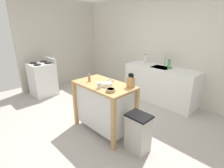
# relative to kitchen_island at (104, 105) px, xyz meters

# --- Properties ---
(ground_plane) EXTENTS (6.72, 6.72, 0.00)m
(ground_plane) POSITION_rel_kitchen_island_xyz_m (-0.15, 0.12, -0.51)
(ground_plane) COLOR #ADA8A0
(ground_plane) RESTS_ON ground
(wall_back) EXTENTS (5.72, 0.10, 2.60)m
(wall_back) POSITION_rel_kitchen_island_xyz_m (-0.15, 2.23, 0.79)
(wall_back) COLOR beige
(wall_back) RESTS_ON ground
(wall_left) EXTENTS (0.10, 2.71, 2.60)m
(wall_left) POSITION_rel_kitchen_island_xyz_m (-3.02, 0.88, 0.79)
(wall_left) COLOR beige
(wall_left) RESTS_ON ground
(kitchen_island) EXTENTS (1.10, 0.62, 0.91)m
(kitchen_island) POSITION_rel_kitchen_island_xyz_m (0.00, 0.00, 0.00)
(kitchen_island) COLOR tan
(kitchen_island) RESTS_ON ground
(knife_block) EXTENTS (0.11, 0.09, 0.25)m
(knife_block) POSITION_rel_kitchen_island_xyz_m (0.43, 0.21, 0.50)
(knife_block) COLOR tan
(knife_block) RESTS_ON kitchen_island
(bowl_ceramic_wide) EXTENTS (0.17, 0.17, 0.06)m
(bowl_ceramic_wide) POSITION_rel_kitchen_island_xyz_m (0.13, -0.03, 0.44)
(bowl_ceramic_wide) COLOR silver
(bowl_ceramic_wide) RESTS_ON kitchen_island
(bowl_ceramic_small) EXTENTS (0.15, 0.15, 0.05)m
(bowl_ceramic_small) POSITION_rel_kitchen_island_xyz_m (0.34, -0.16, 0.43)
(bowl_ceramic_small) COLOR tan
(bowl_ceramic_small) RESTS_ON kitchen_island
(bowl_stoneware_deep) EXTENTS (0.13, 0.13, 0.04)m
(bowl_stoneware_deep) POSITION_rel_kitchen_island_xyz_m (-0.00, 0.16, 0.43)
(bowl_stoneware_deep) COLOR beige
(bowl_stoneware_deep) RESTS_ON kitchen_island
(drinking_cup) EXTENTS (0.07, 0.07, 0.10)m
(drinking_cup) POSITION_rel_kitchen_island_xyz_m (0.11, -0.19, 0.45)
(drinking_cup) COLOR silver
(drinking_cup) RESTS_ON kitchen_island
(pepper_grinder) EXTENTS (0.04, 0.04, 0.15)m
(pepper_grinder) POSITION_rel_kitchen_island_xyz_m (-0.28, -0.10, 0.47)
(pepper_grinder) COLOR #9E7042
(pepper_grinder) RESTS_ON kitchen_island
(trash_bin) EXTENTS (0.36, 0.28, 0.63)m
(trash_bin) POSITION_rel_kitchen_island_xyz_m (0.79, -0.01, -0.19)
(trash_bin) COLOR #B7B2A8
(trash_bin) RESTS_ON ground
(sink_counter) EXTENTS (1.82, 0.60, 0.89)m
(sink_counter) POSITION_rel_kitchen_island_xyz_m (0.02, 1.88, -0.06)
(sink_counter) COLOR silver
(sink_counter) RESTS_ON ground
(sink_faucet) EXTENTS (0.02, 0.02, 0.22)m
(sink_faucet) POSITION_rel_kitchen_island_xyz_m (0.02, 2.02, 0.49)
(sink_faucet) COLOR #B7BCC1
(sink_faucet) RESTS_ON sink_counter
(bottle_dish_soap) EXTENTS (0.07, 0.07, 0.22)m
(bottle_dish_soap) POSITION_rel_kitchen_island_xyz_m (0.23, 1.84, 0.49)
(bottle_dish_soap) COLOR green
(bottle_dish_soap) RESTS_ON sink_counter
(bottle_spray_cleaner) EXTENTS (0.05, 0.05, 0.24)m
(bottle_spray_cleaner) POSITION_rel_kitchen_island_xyz_m (-0.55, 1.99, 0.49)
(bottle_spray_cleaner) COLOR white
(bottle_spray_cleaner) RESTS_ON sink_counter
(stove) EXTENTS (0.60, 0.60, 1.01)m
(stove) POSITION_rel_kitchen_island_xyz_m (-2.47, -0.07, -0.06)
(stove) COLOR silver
(stove) RESTS_ON ground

